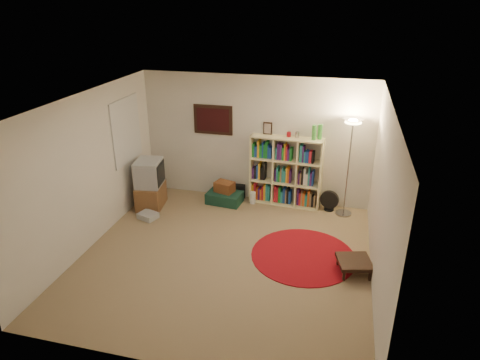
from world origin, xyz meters
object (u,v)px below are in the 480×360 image
object	(u,v)px
floor_lamp	(352,136)
side_table	(354,262)
bookshelf	(285,171)
suitcase	(225,198)
tv_stand	(150,185)
floor_fan	(329,201)

from	to	relation	value
floor_lamp	side_table	world-z (taller)	floor_lamp
bookshelf	side_table	world-z (taller)	bookshelf
suitcase	tv_stand	bearing A→B (deg)	-153.94
floor_fan	suitcase	size ratio (longest dim) A/B	0.57
bookshelf	floor_lamp	bearing A→B (deg)	-6.69
side_table	bookshelf	bearing A→B (deg)	123.10
suitcase	side_table	size ratio (longest dim) A/B	1.23
suitcase	bookshelf	bearing A→B (deg)	20.45
floor_fan	tv_stand	size ratio (longest dim) A/B	0.43
tv_stand	suitcase	size ratio (longest dim) A/B	1.34
tv_stand	side_table	distance (m)	4.11
tv_stand	suitcase	distance (m)	1.48
bookshelf	suitcase	size ratio (longest dim) A/B	2.31
tv_stand	side_table	xyz separation A→B (m)	(3.88, -1.31, -0.28)
floor_fan	suitcase	xyz separation A→B (m)	(-2.05, -0.16, -0.10)
bookshelf	tv_stand	xyz separation A→B (m)	(-2.51, -0.80, -0.21)
floor_lamp	floor_fan	world-z (taller)	floor_lamp
floor_lamp	side_table	xyz separation A→B (m)	(0.19, -1.89, -1.37)
floor_fan	side_table	world-z (taller)	floor_fan
floor_lamp	floor_fan	size ratio (longest dim) A/B	4.54
bookshelf	suitcase	distance (m)	1.32
floor_lamp	tv_stand	bearing A→B (deg)	-171.08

